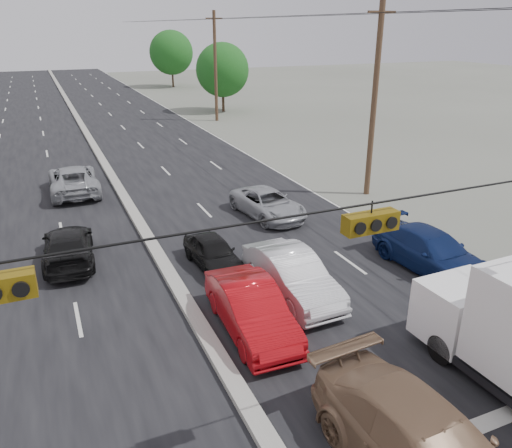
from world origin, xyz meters
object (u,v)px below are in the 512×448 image
object	(u,v)px
utility_pole_right_c	(215,66)
tree_right_mid	(222,70)
queue_car_a	(213,253)
queue_car_c	(268,204)
queue_car_d	(431,252)
utility_pole_right_b	(374,100)
tree_right_far	(171,53)
red_sedan	(251,309)
queue_car_b	(292,276)
oncoming_far	(73,180)
oncoming_near	(68,246)

from	to	relation	value
utility_pole_right_c	tree_right_mid	world-z (taller)	utility_pole_right_c
queue_car_a	queue_car_c	xyz separation A→B (m)	(4.22, 4.15, 0.04)
tree_right_mid	queue_car_d	size ratio (longest dim) A/B	1.39
utility_pole_right_b	queue_car_c	size ratio (longest dim) A/B	2.15
utility_pole_right_c	queue_car_a	xyz separation A→B (m)	(-10.73, -30.18, -4.50)
tree_right_far	queue_car_a	distance (m)	62.00
queue_car_a	queue_car_d	size ratio (longest dim) A/B	0.70
queue_car_a	tree_right_far	bearing A→B (deg)	73.00
utility_pole_right_b	red_sedan	bearing A→B (deg)	-138.60
utility_pole_right_b	queue_car_b	bearing A→B (deg)	-137.08
utility_pole_right_c	oncoming_far	bearing A→B (deg)	-128.90
tree_right_far	queue_car_b	bearing A→B (deg)	-101.16
utility_pole_right_c	queue_car_a	world-z (taller)	utility_pole_right_c
tree_right_mid	queue_car_d	xyz separation A→B (m)	(-5.75, -38.68, -3.59)
tree_right_mid	utility_pole_right_b	bearing A→B (deg)	-94.76
utility_pole_right_b	queue_car_c	bearing A→B (deg)	-170.99
tree_right_far	queue_car_d	size ratio (longest dim) A/B	1.59
tree_right_far	queue_car_b	world-z (taller)	tree_right_far
red_sedan	oncoming_near	xyz separation A→B (m)	(-4.68, 7.27, -0.10)
utility_pole_right_b	queue_car_a	world-z (taller)	utility_pole_right_b
queue_car_c	oncoming_far	size ratio (longest dim) A/B	0.85
utility_pole_right_b	oncoming_far	world-z (taller)	utility_pole_right_b
tree_right_mid	queue_car_a	bearing A→B (deg)	-110.61
queue_car_c	utility_pole_right_c	bearing A→B (deg)	68.94
utility_pole_right_b	queue_car_d	size ratio (longest dim) A/B	1.95
queue_car_d	tree_right_mid	bearing A→B (deg)	77.42
tree_right_mid	queue_car_b	distance (m)	40.21
tree_right_mid	red_sedan	distance (m)	42.20
oncoming_near	utility_pole_right_b	bearing A→B (deg)	-166.80
red_sedan	queue_car_b	size ratio (longest dim) A/B	0.97
queue_car_a	queue_car_b	distance (m)	3.63
utility_pole_right_c	oncoming_near	distance (m)	32.03
tree_right_mid	queue_car_b	bearing A→B (deg)	-106.68
utility_pole_right_b	queue_car_b	xyz separation A→B (m)	(-9.00, -8.37, -4.32)
utility_pole_right_b	utility_pole_right_c	world-z (taller)	same
oncoming_near	oncoming_far	size ratio (longest dim) A/B	0.84
tree_right_far	oncoming_near	xyz separation A→B (m)	(-19.28, -57.52, -4.29)
utility_pole_right_b	queue_car_c	xyz separation A→B (m)	(-6.51, -1.03, -4.46)
utility_pole_right_c	oncoming_far	size ratio (longest dim) A/B	1.83
tree_right_mid	tree_right_far	xyz separation A→B (m)	(1.00, 25.00, 0.62)
oncoming_far	utility_pole_right_b	bearing A→B (deg)	156.88
red_sedan	oncoming_far	distance (m)	16.82
queue_car_a	queue_car_b	xyz separation A→B (m)	(1.73, -3.19, 0.18)
oncoming_far	queue_car_b	bearing A→B (deg)	112.19
queue_car_d	red_sedan	bearing A→B (deg)	-176.10
red_sedan	queue_car_d	size ratio (longest dim) A/B	0.90
tree_right_far	queue_car_a	world-z (taller)	tree_right_far
tree_right_far	queue_car_b	size ratio (longest dim) A/B	1.72
utility_pole_right_b	queue_car_a	distance (m)	12.74
tree_right_mid	oncoming_far	size ratio (longest dim) A/B	1.31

